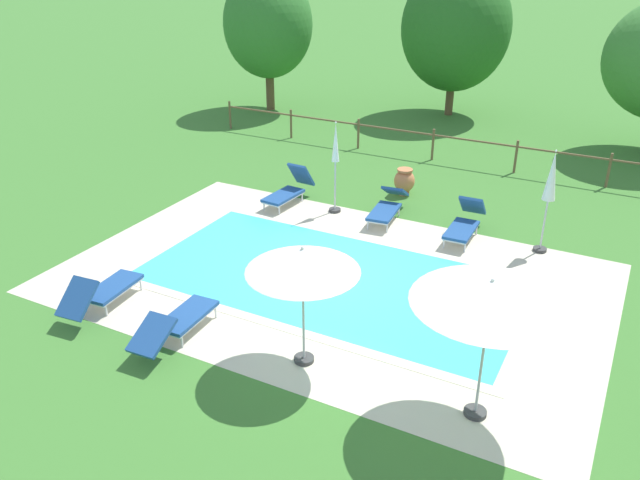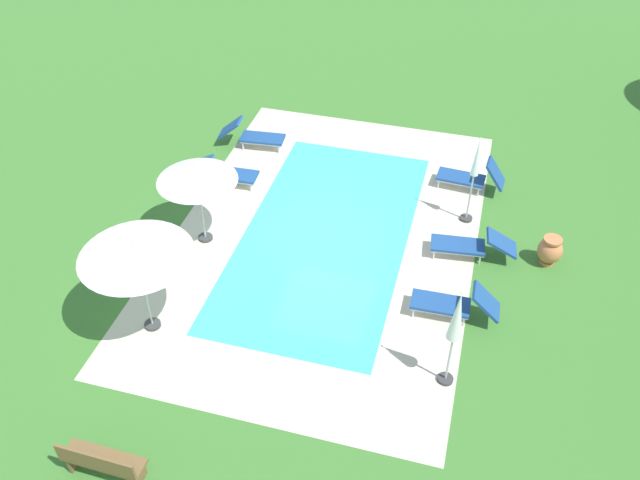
{
  "view_description": "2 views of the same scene",
  "coord_description": "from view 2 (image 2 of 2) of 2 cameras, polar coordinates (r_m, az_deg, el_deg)",
  "views": [
    {
      "loc": [
        5.56,
        -11.01,
        6.87
      ],
      "look_at": [
        -0.53,
        0.5,
        0.6
      ],
      "focal_mm": 36.05,
      "sensor_mm": 36.0,
      "label": 1
    },
    {
      "loc": [
        12.68,
        3.33,
        10.95
      ],
      "look_at": [
        0.94,
        0.1,
        0.63
      ],
      "focal_mm": 37.6,
      "sensor_mm": 36.0,
      "label": 2
    }
  ],
  "objects": [
    {
      "name": "sun_lounger_south_end",
      "position": [
        20.4,
        -5.71,
        8.86
      ],
      "size": [
        0.78,
        2.02,
        0.87
      ],
      "color": "navy",
      "rests_on": "ground"
    },
    {
      "name": "patio_umbrella_open_by_bench",
      "position": [
        13.77,
        -15.48,
        -0.8
      ],
      "size": [
        2.34,
        2.34,
        2.46
      ],
      "color": "#383838",
      "rests_on": "ground"
    },
    {
      "name": "sun_lounger_south_far",
      "position": [
        18.91,
        -8.2,
        5.74
      ],
      "size": [
        0.7,
        2.1,
        0.71
      ],
      "color": "navy",
      "rests_on": "ground"
    },
    {
      "name": "swimming_pool_water",
      "position": [
        17.07,
        0.51,
        0.42
      ],
      "size": [
        8.17,
        4.09,
        0.01
      ],
      "primitive_type": "cube",
      "color": "#42CCD6",
      "rests_on": "ground"
    },
    {
      "name": "wooden_bench_lawn_side",
      "position": [
        12.85,
        -18.09,
        -17.51
      ],
      "size": [
        0.47,
        1.51,
        0.87
      ],
      "color": "brown",
      "rests_on": "ground"
    },
    {
      "name": "patio_umbrella_open_foreground",
      "position": [
        16.01,
        -10.48,
        5.59
      ],
      "size": [
        1.93,
        1.93,
        2.27
      ],
      "color": "#383838",
      "rests_on": "ground"
    },
    {
      "name": "ground_plane",
      "position": [
        17.08,
        0.51,
        0.41
      ],
      "size": [
        160.0,
        160.0,
        0.0
      ],
      "primitive_type": "plane",
      "color": "#3D752D"
    },
    {
      "name": "patio_umbrella_closed_row_mid_west",
      "position": [
        17.07,
        13.04,
        5.88
      ],
      "size": [
        0.32,
        0.32,
        2.5
      ],
      "color": "#383838",
      "rests_on": "ground"
    },
    {
      "name": "pool_coping_rim",
      "position": [
        17.07,
        0.51,
        0.43
      ],
      "size": [
        8.65,
        4.57,
        0.01
      ],
      "color": "beige",
      "rests_on": "ground"
    },
    {
      "name": "pool_deck_paving",
      "position": [
        17.07,
        0.51,
        0.42
      ],
      "size": [
        11.58,
        7.5,
        0.01
      ],
      "primitive_type": "cube",
      "color": "beige",
      "rests_on": "ground"
    },
    {
      "name": "sun_lounger_north_mid",
      "position": [
        18.9,
        12.71,
        5.26
      ],
      "size": [
        0.74,
        1.86,
        1.02
      ],
      "color": "navy",
      "rests_on": "ground"
    },
    {
      "name": "sun_lounger_north_far",
      "position": [
        15.05,
        11.29,
        -5.32
      ],
      "size": [
        0.64,
        1.95,
        0.92
      ],
      "color": "navy",
      "rests_on": "ground"
    },
    {
      "name": "sun_lounger_north_near_steps",
      "position": [
        16.64,
        12.68,
        -0.41
      ],
      "size": [
        0.81,
        2.1,
        0.76
      ],
      "color": "navy",
      "rests_on": "ground"
    },
    {
      "name": "patio_umbrella_closed_row_west",
      "position": [
        12.8,
        11.52,
        -6.85
      ],
      "size": [
        0.32,
        0.32,
        2.51
      ],
      "color": "#383838",
      "rests_on": "ground"
    },
    {
      "name": "terracotta_urn_near_fence",
      "position": [
        16.93,
        18.99,
        -0.83
      ],
      "size": [
        0.59,
        0.59,
        0.77
      ],
      "color": "#C67547",
      "rests_on": "ground"
    }
  ]
}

